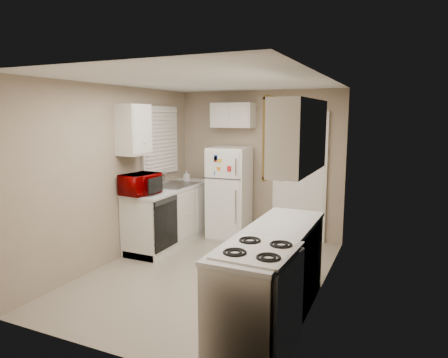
% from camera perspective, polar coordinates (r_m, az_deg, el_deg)
% --- Properties ---
extents(floor, '(3.80, 3.80, 0.00)m').
position_cam_1_polar(floor, '(5.25, -2.31, -13.31)').
color(floor, '#ADA08C').
rests_on(floor, ground).
extents(ceiling, '(3.80, 3.80, 0.00)m').
position_cam_1_polar(ceiling, '(4.87, -2.49, 13.81)').
color(ceiling, white).
rests_on(ceiling, floor).
extents(wall_left, '(3.80, 3.80, 0.00)m').
position_cam_1_polar(wall_left, '(5.68, -15.13, 0.69)').
color(wall_left, gray).
rests_on(wall_left, floor).
extents(wall_right, '(3.80, 3.80, 0.00)m').
position_cam_1_polar(wall_right, '(4.48, 13.85, -1.45)').
color(wall_right, gray).
rests_on(wall_right, floor).
extents(wall_back, '(2.80, 2.80, 0.00)m').
position_cam_1_polar(wall_back, '(6.65, 4.96, 2.16)').
color(wall_back, gray).
rests_on(wall_back, floor).
extents(wall_front, '(2.80, 2.80, 0.00)m').
position_cam_1_polar(wall_front, '(3.36, -17.12, -5.04)').
color(wall_front, gray).
rests_on(wall_front, floor).
extents(left_counter, '(0.60, 1.80, 0.90)m').
position_cam_1_polar(left_counter, '(6.37, -7.60, -5.07)').
color(left_counter, silver).
rests_on(left_counter, floor).
extents(dishwasher, '(0.03, 0.58, 0.72)m').
position_cam_1_polar(dishwasher, '(5.72, -8.30, -6.31)').
color(dishwasher, black).
rests_on(dishwasher, floor).
extents(sink, '(0.54, 0.74, 0.16)m').
position_cam_1_polar(sink, '(6.41, -6.97, -1.22)').
color(sink, gray).
rests_on(sink, left_counter).
extents(microwave, '(0.56, 0.35, 0.35)m').
position_cam_1_polar(microwave, '(5.71, -11.85, -0.68)').
color(microwave, '#790001').
rests_on(microwave, left_counter).
extents(soap_bottle, '(0.10, 0.10, 0.17)m').
position_cam_1_polar(soap_bottle, '(6.79, -5.38, 0.59)').
color(soap_bottle, silver).
rests_on(soap_bottle, left_counter).
extents(window_blinds, '(0.10, 0.98, 1.08)m').
position_cam_1_polar(window_blinds, '(6.46, -9.08, 5.43)').
color(window_blinds, silver).
rests_on(window_blinds, wall_left).
extents(upper_cabinet_left, '(0.30, 0.45, 0.70)m').
position_cam_1_polar(upper_cabinet_left, '(5.71, -12.80, 6.87)').
color(upper_cabinet_left, silver).
rests_on(upper_cabinet_left, wall_left).
extents(refrigerator, '(0.65, 0.63, 1.49)m').
position_cam_1_polar(refrigerator, '(6.51, 0.79, -2.01)').
color(refrigerator, white).
rests_on(refrigerator, floor).
extents(cabinet_over_fridge, '(0.70, 0.30, 0.40)m').
position_cam_1_polar(cabinet_over_fridge, '(6.61, 1.31, 9.10)').
color(cabinet_over_fridge, silver).
rests_on(cabinet_over_fridge, wall_back).
extents(interior_door, '(0.86, 0.06, 2.08)m').
position_cam_1_polar(interior_door, '(6.44, 10.71, 0.19)').
color(interior_door, white).
rests_on(interior_door, floor).
extents(right_counter, '(0.60, 2.00, 0.90)m').
position_cam_1_polar(right_counter, '(4.01, 6.91, -13.70)').
color(right_counter, silver).
rests_on(right_counter, floor).
extents(stove, '(0.60, 0.74, 0.87)m').
position_cam_1_polar(stove, '(3.51, 4.85, -17.36)').
color(stove, white).
rests_on(stove, floor).
extents(upper_cabinet_right, '(0.30, 1.20, 0.70)m').
position_cam_1_polar(upper_cabinet_right, '(3.95, 10.69, 6.06)').
color(upper_cabinet_right, silver).
rests_on(upper_cabinet_right, wall_right).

